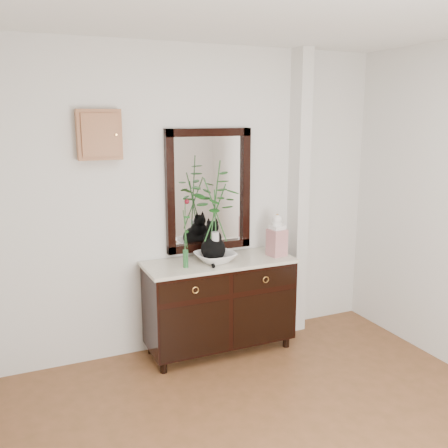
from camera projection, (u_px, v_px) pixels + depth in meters
name	position (u px, v px, depth m)	size (l,w,h in m)	color
wall_back	(198.00, 201.00, 4.46)	(3.60, 0.04, 2.70)	silver
pilaster	(298.00, 195.00, 4.79)	(0.12, 0.20, 2.70)	silver
sideboard	(220.00, 301.00, 4.47)	(1.33, 0.52, 0.82)	black
wall_mirror	(209.00, 191.00, 4.47)	(0.80, 0.06, 1.10)	black
key_cabinet	(99.00, 135.00, 3.96)	(0.35, 0.10, 0.40)	brown
cat	(213.00, 241.00, 4.35)	(0.25, 0.30, 0.35)	black
lotus_bowl	(215.00, 257.00, 4.34)	(0.35, 0.35, 0.08)	white
vase_branches	(215.00, 210.00, 4.25)	(0.42, 0.42, 0.88)	silver
bud_vase_rose	(185.00, 233.00, 4.13)	(0.07, 0.07, 0.59)	#255F2E
ginger_jar	(277.00, 235.00, 4.51)	(0.14, 0.14, 0.39)	silver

